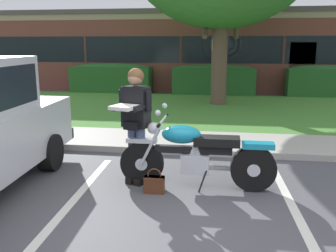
{
  "coord_description": "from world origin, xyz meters",
  "views": [
    {
      "loc": [
        0.58,
        -3.74,
        2.04
      ],
      "look_at": [
        -0.22,
        1.57,
        0.85
      ],
      "focal_mm": 39.88,
      "sensor_mm": 36.0,
      "label": 1
    }
  ],
  "objects_px": {
    "hedge_center_left": "(214,79)",
    "brick_building": "(191,49)",
    "hedge_left": "(111,78)",
    "handbag": "(154,183)",
    "motorcycle": "(203,155)",
    "hedge_center_right": "(325,81)",
    "rider_person": "(135,117)"
  },
  "relations": [
    {
      "from": "hedge_center_left",
      "to": "brick_building",
      "type": "distance_m",
      "value": 5.48
    },
    {
      "from": "hedge_left",
      "to": "hedge_center_left",
      "type": "bearing_deg",
      "value": 0.0
    },
    {
      "from": "handbag",
      "to": "brick_building",
      "type": "relative_size",
      "value": 0.01
    },
    {
      "from": "motorcycle",
      "to": "hedge_center_left",
      "type": "distance_m",
      "value": 10.02
    },
    {
      "from": "hedge_center_right",
      "to": "brick_building",
      "type": "bearing_deg",
      "value": 137.6
    },
    {
      "from": "hedge_center_left",
      "to": "handbag",
      "type": "bearing_deg",
      "value": -92.75
    },
    {
      "from": "motorcycle",
      "to": "hedge_center_right",
      "type": "distance_m",
      "value": 10.83
    },
    {
      "from": "hedge_left",
      "to": "hedge_center_left",
      "type": "relative_size",
      "value": 1.03
    },
    {
      "from": "rider_person",
      "to": "handbag",
      "type": "bearing_deg",
      "value": -45.22
    },
    {
      "from": "handbag",
      "to": "brick_building",
      "type": "xyz_separation_m",
      "value": [
        -0.91,
        15.52,
        1.59
      ]
    },
    {
      "from": "handbag",
      "to": "brick_building",
      "type": "bearing_deg",
      "value": 93.36
    },
    {
      "from": "hedge_center_right",
      "to": "brick_building",
      "type": "distance_m",
      "value": 7.77
    },
    {
      "from": "rider_person",
      "to": "brick_building",
      "type": "distance_m",
      "value": 15.21
    },
    {
      "from": "hedge_center_left",
      "to": "rider_person",
      "type": "bearing_deg",
      "value": -94.76
    },
    {
      "from": "motorcycle",
      "to": "hedge_left",
      "type": "bearing_deg",
      "value": 113.83
    },
    {
      "from": "hedge_left",
      "to": "rider_person",
      "type": "bearing_deg",
      "value": -71.01
    },
    {
      "from": "motorcycle",
      "to": "hedge_center_left",
      "type": "height_order",
      "value": "hedge_center_left"
    },
    {
      "from": "motorcycle",
      "to": "brick_building",
      "type": "xyz_separation_m",
      "value": [
        -1.56,
        15.2,
        1.25
      ]
    },
    {
      "from": "hedge_left",
      "to": "brick_building",
      "type": "height_order",
      "value": "brick_building"
    },
    {
      "from": "hedge_center_right",
      "to": "hedge_left",
      "type": "bearing_deg",
      "value": -180.0
    },
    {
      "from": "brick_building",
      "to": "rider_person",
      "type": "bearing_deg",
      "value": -87.83
    },
    {
      "from": "handbag",
      "to": "hedge_center_right",
      "type": "distance_m",
      "value": 11.39
    },
    {
      "from": "handbag",
      "to": "brick_building",
      "type": "distance_m",
      "value": 15.63
    },
    {
      "from": "rider_person",
      "to": "hedge_center_right",
      "type": "relative_size",
      "value": 0.59
    },
    {
      "from": "motorcycle",
      "to": "handbag",
      "type": "height_order",
      "value": "motorcycle"
    },
    {
      "from": "motorcycle",
      "to": "hedge_center_right",
      "type": "height_order",
      "value": "hedge_center_right"
    },
    {
      "from": "rider_person",
      "to": "handbag",
      "type": "xyz_separation_m",
      "value": [
        0.34,
        -0.34,
        -0.86
      ]
    },
    {
      "from": "hedge_left",
      "to": "brick_building",
      "type": "bearing_deg",
      "value": 61.09
    },
    {
      "from": "handbag",
      "to": "rider_person",
      "type": "bearing_deg",
      "value": 134.78
    },
    {
      "from": "motorcycle",
      "to": "hedge_left",
      "type": "relative_size",
      "value": 0.66
    },
    {
      "from": "rider_person",
      "to": "hedge_center_left",
      "type": "distance_m",
      "value": 10.03
    },
    {
      "from": "motorcycle",
      "to": "handbag",
      "type": "bearing_deg",
      "value": -154.14
    }
  ]
}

